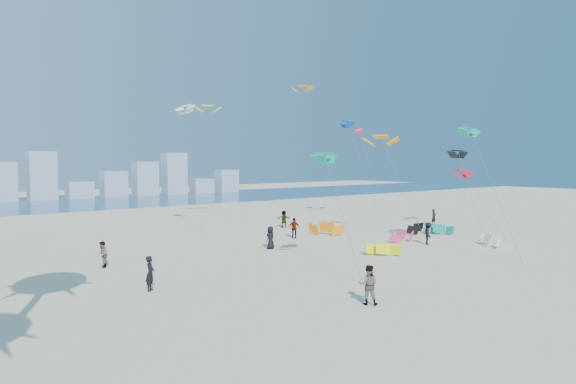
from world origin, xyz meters
TOP-DOWN VIEW (x-y plane):
  - ground at (0.00, 0.00)m, footprint 220.00×220.00m
  - ocean at (0.00, 72.00)m, footprint 220.00×220.00m
  - kitesurfer_near at (-9.11, 12.31)m, footprint 0.75×0.79m
  - kitesurfer_mid at (-2.14, 3.53)m, footprint 1.13×1.15m
  - kitesurfers_far at (8.41, 19.80)m, footprint 35.24×16.60m
  - grounded_kites at (14.65, 15.27)m, footprint 14.22×15.91m
  - flying_kites at (15.43, 23.96)m, footprint 26.55×36.23m
  - distant_skyline at (-1.19, 82.00)m, footprint 85.00×3.00m

SIDE VIEW (x-z plane):
  - ground at x=0.00m, z-range 0.00..0.00m
  - ocean at x=0.00m, z-range 0.01..0.01m
  - grounded_kites at x=14.65m, z-range -0.07..0.99m
  - kitesurfers_far at x=8.41m, z-range -0.03..1.77m
  - kitesurfer_near at x=-9.11m, z-range 0.00..1.82m
  - kitesurfer_mid at x=-2.14m, z-range 0.00..1.87m
  - distant_skyline at x=-1.19m, z-range -1.11..7.29m
  - flying_kites at x=15.43m, z-range 2.13..19.03m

